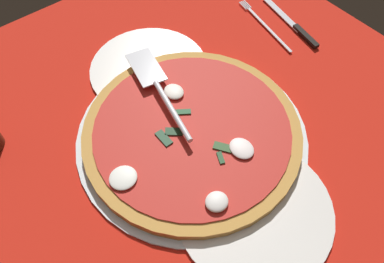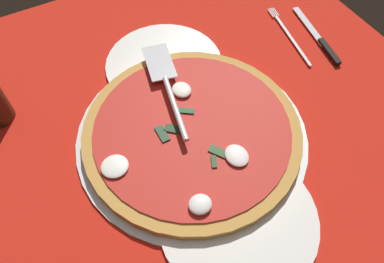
# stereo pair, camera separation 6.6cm
# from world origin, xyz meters

# --- Properties ---
(ground_plane) EXTENTS (1.03, 1.03, 0.01)m
(ground_plane) POSITION_xyz_m (0.00, 0.00, -0.00)
(ground_plane) COLOR red
(checker_pattern) EXTENTS (1.03, 1.03, 0.00)m
(checker_pattern) POSITION_xyz_m (0.00, 0.00, 0.00)
(checker_pattern) COLOR silver
(checker_pattern) RESTS_ON ground_plane
(pizza_pan) EXTENTS (0.41, 0.41, 0.01)m
(pizza_pan) POSITION_xyz_m (-0.02, 0.02, 0.01)
(pizza_pan) COLOR silver
(pizza_pan) RESTS_ON ground_plane
(dinner_plate_left) EXTENTS (0.24, 0.24, 0.01)m
(dinner_plate_left) POSITION_xyz_m (-0.20, 0.06, 0.01)
(dinner_plate_left) COLOR white
(dinner_plate_left) RESTS_ON ground_plane
(dinner_plate_right) EXTENTS (0.25, 0.25, 0.01)m
(dinner_plate_right) POSITION_xyz_m (0.15, 0.01, 0.01)
(dinner_plate_right) COLOR silver
(dinner_plate_right) RESTS_ON ground_plane
(pizza) EXTENTS (0.39, 0.39, 0.03)m
(pizza) POSITION_xyz_m (-0.02, 0.02, 0.02)
(pizza) COLOR #C78E40
(pizza) RESTS_ON pizza_pan
(pizza_server) EXTENTS (0.24, 0.08, 0.01)m
(pizza_server) POSITION_xyz_m (-0.12, 0.02, 0.04)
(pizza_server) COLOR silver
(pizza_server) RESTS_ON pizza
(place_setting_far) EXTENTS (0.23, 0.16, 0.01)m
(place_setting_far) POSITION_xyz_m (-0.12, 0.36, 0.00)
(place_setting_far) COLOR silver
(place_setting_far) RESTS_ON ground_plane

